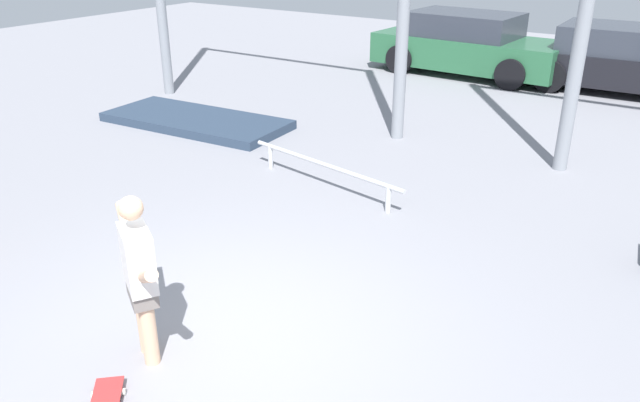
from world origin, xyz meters
name	(u,v)px	position (x,y,z in m)	size (l,w,h in m)	color
ground_plane	(233,337)	(0.00, 0.00, 0.00)	(36.00, 36.00, 0.00)	gray
skateboarder	(140,274)	(-0.40, -0.58, 0.79)	(1.20, 0.78, 1.45)	#DBAD89
manual_pad	(196,121)	(-4.66, 4.42, 0.08)	(3.36, 1.40, 0.15)	#28384C
grind_rail	(324,168)	(-1.15, 3.23, 0.30)	(2.64, 0.55, 0.37)	#B7BABF
parked_car_green	(468,45)	(-2.16, 10.96, 0.69)	(4.49, 2.12, 1.41)	#28603D
parked_car_black	(626,60)	(1.24, 11.19, 0.66)	(4.46, 2.06, 1.36)	black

